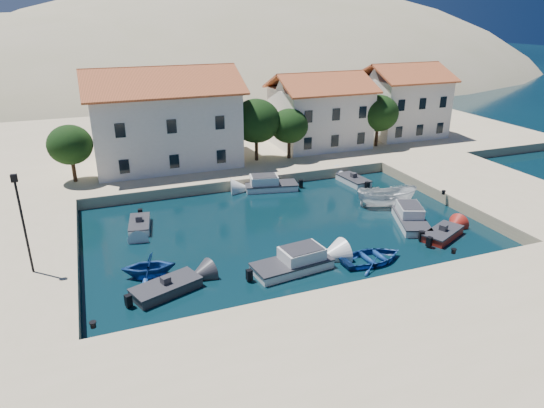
{
  "coord_description": "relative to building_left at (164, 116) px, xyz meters",
  "views": [
    {
      "loc": [
        -13.18,
        -21.29,
        15.75
      ],
      "look_at": [
        -0.87,
        10.83,
        2.0
      ],
      "focal_mm": 32.0,
      "sensor_mm": 36.0,
      "label": 1
    }
  ],
  "objects": [
    {
      "name": "lamppost",
      "position": [
        -11.5,
        -20.0,
        -1.18
      ],
      "size": [
        0.35,
        0.25,
        6.22
      ],
      "color": "black",
      "rests_on": "quay_west"
    },
    {
      "name": "motorboat_red_se",
      "position": [
        16.37,
        -23.37,
        -5.64
      ],
      "size": [
        4.06,
        3.1,
        1.25
      ],
      "rotation": [
        0.0,
        0.0,
        0.45
      ],
      "color": "maroon",
      "rests_on": "ground"
    },
    {
      "name": "cabin_cruiser_south",
      "position": [
        4.0,
        -23.78,
        -5.46
      ],
      "size": [
        5.5,
        2.87,
        1.6
      ],
      "rotation": [
        0.0,
        0.0,
        0.12
      ],
      "color": "silver",
      "rests_on": "ground"
    },
    {
      "name": "motorboat_white_west",
      "position": [
        -4.51,
        -13.59,
        -5.64
      ],
      "size": [
        2.04,
        3.65,
        1.25
      ],
      "rotation": [
        0.0,
        0.0,
        -1.72
      ],
      "color": "silver",
      "rests_on": "ground"
    },
    {
      "name": "hills",
      "position": [
        26.64,
        95.62,
        -29.34
      ],
      "size": [
        254.0,
        176.0,
        99.0
      ],
      "color": "tan",
      "rests_on": "ground"
    },
    {
      "name": "quay_south",
      "position": [
        6.0,
        -34.0,
        -5.44
      ],
      "size": [
        52.0,
        12.0,
        1.0
      ],
      "primitive_type": "cube",
      "color": "tan",
      "rests_on": "ground"
    },
    {
      "name": "quay_east",
      "position": [
        26.5,
        -18.0,
        -5.44
      ],
      "size": [
        11.0,
        20.0,
        1.0
      ],
      "primitive_type": "cube",
      "color": "tan",
      "rests_on": "ground"
    },
    {
      "name": "cabin_cruiser_east",
      "position": [
        15.6,
        -20.55,
        -5.46
      ],
      "size": [
        3.77,
        5.44,
        1.6
      ],
      "rotation": [
        0.0,
        0.0,
        1.19
      ],
      "color": "silver",
      "rests_on": "ground"
    },
    {
      "name": "motorboat_grey_sw",
      "position": [
        -4.13,
        -23.58,
        -5.64
      ],
      "size": [
        4.51,
        3.16,
        1.25
      ],
      "rotation": [
        0.0,
        0.0,
        0.36
      ],
      "color": "#2F2E33",
      "rests_on": "ground"
    },
    {
      "name": "boat_east",
      "position": [
        15.93,
        -16.53,
        -5.94
      ],
      "size": [
        5.48,
        3.46,
        1.98
      ],
      "primitive_type": "imported",
      "rotation": [
        0.0,
        0.0,
        1.25
      ],
      "color": "silver",
      "rests_on": "ground"
    },
    {
      "name": "building_right",
      "position": [
        30.0,
        2.0,
        -0.46
      ],
      "size": [
        9.45,
        8.4,
        8.8
      ],
      "color": "silver",
      "rests_on": "quay_north"
    },
    {
      "name": "rowboat_west",
      "position": [
        -4.82,
        -21.27,
        -5.94
      ],
      "size": [
        3.74,
        3.36,
        1.77
      ],
      "primitive_type": "imported",
      "rotation": [
        0.0,
        0.0,
        -1.72
      ],
      "color": "navy",
      "rests_on": "ground"
    },
    {
      "name": "ground",
      "position": [
        6.0,
        -28.0,
        -5.94
      ],
      "size": [
        400.0,
        400.0,
        0.0
      ],
      "primitive_type": "plane",
      "color": "black",
      "rests_on": "ground"
    },
    {
      "name": "building_mid",
      "position": [
        18.0,
        1.0,
        -0.71
      ],
      "size": [
        10.5,
        8.4,
        8.3
      ],
      "color": "silver",
      "rests_on": "quay_north"
    },
    {
      "name": "quay_north",
      "position": [
        8.0,
        10.0,
        -5.44
      ],
      "size": [
        80.0,
        36.0,
        1.0
      ],
      "primitive_type": "cube",
      "color": "tan",
      "rests_on": "ground"
    },
    {
      "name": "quay_west",
      "position": [
        -13.0,
        -18.0,
        -5.44
      ],
      "size": [
        8.0,
        20.0,
        1.0
      ],
      "primitive_type": "cube",
      "color": "tan",
      "rests_on": "ground"
    },
    {
      "name": "bollards",
      "position": [
        8.8,
        -24.13,
        -4.79
      ],
      "size": [
        29.36,
        9.56,
        0.3
      ],
      "color": "black",
      "rests_on": "ground"
    },
    {
      "name": "building_left",
      "position": [
        0.0,
        0.0,
        0.0
      ],
      "size": [
        14.7,
        9.45,
        9.7
      ],
      "color": "silver",
      "rests_on": "quay_north"
    },
    {
      "name": "cabin_cruiser_north",
      "position": [
        8.17,
        -9.0,
        -5.46
      ],
      "size": [
        5.22,
        3.0,
        1.6
      ],
      "rotation": [
        0.0,
        0.0,
        2.94
      ],
      "color": "silver",
      "rests_on": "ground"
    },
    {
      "name": "rowboat_south",
      "position": [
        9.45,
        -24.7,
        -5.94
      ],
      "size": [
        4.6,
        3.38,
        0.92
      ],
      "primitive_type": "imported",
      "rotation": [
        0.0,
        0.0,
        1.62
      ],
      "color": "navy",
      "rests_on": "ground"
    },
    {
      "name": "trees",
      "position": [
        10.51,
        -2.54,
        -1.1
      ],
      "size": [
        37.3,
        5.3,
        6.45
      ],
      "color": "#382314",
      "rests_on": "quay_north"
    },
    {
      "name": "motorboat_white_ne",
      "position": [
        16.36,
        -10.19,
        -5.64
      ],
      "size": [
        2.15,
        3.9,
        1.25
      ],
      "rotation": [
        0.0,
        0.0,
        1.68
      ],
      "color": "silver",
      "rests_on": "ground"
    }
  ]
}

